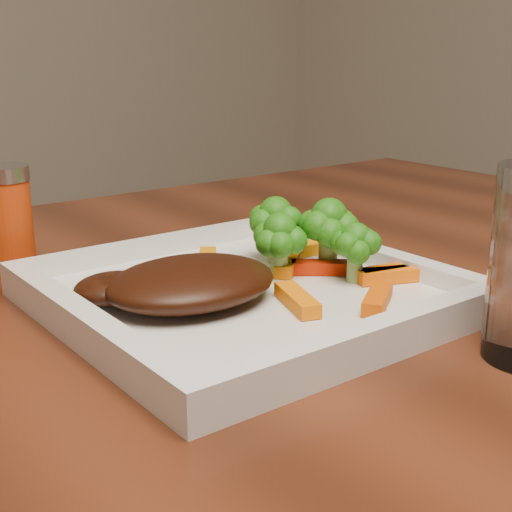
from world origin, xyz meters
TOP-DOWN VIEW (x-y plane):
  - plate at (0.22, -0.02)m, footprint 0.27×0.27m
  - steak at (0.18, -0.02)m, footprint 0.13×0.10m
  - broccoli_0 at (0.28, 0.02)m, footprint 0.06×0.06m
  - broccoli_1 at (0.30, -0.02)m, footprint 0.06×0.06m
  - broccoli_2 at (0.30, -0.05)m, footprint 0.05×0.05m
  - broccoli_3 at (0.26, -0.01)m, footprint 0.06×0.06m
  - carrot_0 at (0.27, -0.10)m, footprint 0.05×0.04m
  - carrot_1 at (0.33, -0.06)m, footprint 0.05×0.02m
  - carrot_2 at (0.23, -0.07)m, footprint 0.03×0.06m
  - carrot_3 at (0.32, 0.03)m, footprint 0.05×0.02m
  - carrot_4 at (0.23, 0.05)m, footprint 0.04×0.05m
  - carrot_5 at (0.29, -0.02)m, footprint 0.05×0.04m
  - carrot_6 at (0.28, 0.00)m, footprint 0.05×0.04m
  - spice_shaker at (0.11, 0.17)m, footprint 0.04×0.04m
  - carrot_7 at (0.32, -0.07)m, footprint 0.06×0.04m

SIDE VIEW (x-z plane):
  - plate at x=0.22m, z-range 0.75..0.76m
  - carrot_0 at x=0.27m, z-range 0.76..0.77m
  - carrot_1 at x=0.33m, z-range 0.76..0.77m
  - carrot_2 at x=0.23m, z-range 0.76..0.77m
  - carrot_3 at x=0.32m, z-range 0.76..0.77m
  - carrot_4 at x=0.23m, z-range 0.76..0.77m
  - carrot_5 at x=0.29m, z-range 0.76..0.77m
  - carrot_6 at x=0.28m, z-range 0.76..0.77m
  - carrot_7 at x=0.32m, z-range 0.76..0.77m
  - steak at x=0.18m, z-range 0.76..0.79m
  - broccoli_2 at x=0.30m, z-range 0.76..0.82m
  - broccoli_3 at x=0.26m, z-range 0.76..0.82m
  - broccoli_1 at x=0.30m, z-range 0.76..0.83m
  - spice_shaker at x=0.11m, z-range 0.75..0.84m
  - broccoli_0 at x=0.28m, z-range 0.76..0.83m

